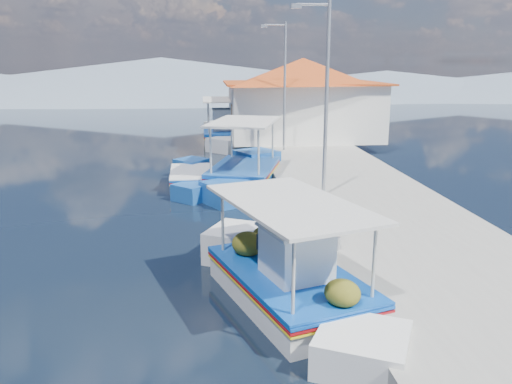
{
  "coord_description": "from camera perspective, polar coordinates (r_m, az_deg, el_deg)",
  "views": [
    {
      "loc": [
        0.93,
        -14.14,
        4.72
      ],
      "look_at": [
        2.17,
        -0.57,
        1.3
      ],
      "focal_mm": 36.67,
      "sensor_mm": 36.0,
      "label": 1
    }
  ],
  "objects": [
    {
      "name": "ground",
      "position": [
        14.94,
        -8.54,
        -4.5
      ],
      "size": [
        160.0,
        160.0,
        0.0
      ],
      "primitive_type": "plane",
      "color": "black",
      "rests_on": "ground"
    },
    {
      "name": "quay",
      "position": [
        21.22,
        8.45,
        1.77
      ],
      "size": [
        5.0,
        44.0,
        0.5
      ],
      "primitive_type": "cube",
      "color": "#9B9A91",
      "rests_on": "ground"
    },
    {
      "name": "bollards",
      "position": [
        20.02,
        3.14,
        2.33
      ],
      "size": [
        0.2,
        17.2,
        0.3
      ],
      "color": "#A5A8AD",
      "rests_on": "quay"
    },
    {
      "name": "main_caique",
      "position": [
        10.66,
        3.71,
        -9.57
      ],
      "size": [
        3.52,
        6.7,
        2.33
      ],
      "rotation": [
        0.0,
        0.0,
        -0.33
      ],
      "color": "silver",
      "rests_on": "ground"
    },
    {
      "name": "caique_green_canopy",
      "position": [
        20.41,
        -1.4,
        1.91
      ],
      "size": [
        3.51,
        7.23,
        2.8
      ],
      "rotation": [
        0.0,
        0.0,
        0.27
      ],
      "color": "#1A529F",
      "rests_on": "ground"
    },
    {
      "name": "caique_blue_hull",
      "position": [
        20.28,
        -6.96,
        1.28
      ],
      "size": [
        1.73,
        5.47,
        0.97
      ],
      "rotation": [
        0.0,
        0.0,
        -0.03
      ],
      "color": "#1A529F",
      "rests_on": "ground"
    },
    {
      "name": "caique_far",
      "position": [
        31.07,
        -3.45,
        6.32
      ],
      "size": [
        2.51,
        8.25,
        2.89
      ],
      "rotation": [
        0.0,
        0.0,
        -0.01
      ],
      "color": "silver",
      "rests_on": "ground"
    },
    {
      "name": "harbor_building",
      "position": [
        29.68,
        5.1,
        10.27
      ],
      "size": [
        10.49,
        10.49,
        4.4
      ],
      "color": "white",
      "rests_on": "quay"
    },
    {
      "name": "lamp_post_near",
      "position": [
        16.56,
        7.4,
        10.96
      ],
      "size": [
        1.21,
        0.14,
        6.0
      ],
      "color": "#A5A8AD",
      "rests_on": "quay"
    },
    {
      "name": "lamp_post_far",
      "position": [
        25.41,
        2.95,
        12.11
      ],
      "size": [
        1.21,
        0.14,
        6.0
      ],
      "color": "#A5A8AD",
      "rests_on": "quay"
    },
    {
      "name": "mountain_ridge",
      "position": [
        70.42,
        -0.66,
        11.9
      ],
      "size": [
        171.4,
        96.0,
        5.5
      ],
      "color": "slate",
      "rests_on": "ground"
    }
  ]
}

